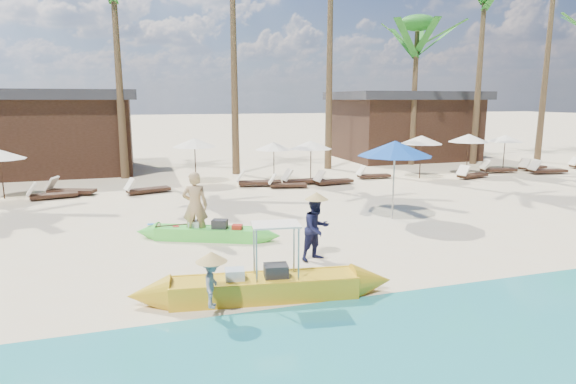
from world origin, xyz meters
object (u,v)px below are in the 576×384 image
object	(u,v)px
blue_umbrella	(395,148)
yellow_canoe	(264,286)
green_canoe	(207,233)
tourist	(195,206)

from	to	relation	value
blue_umbrella	yellow_canoe	bearing A→B (deg)	-138.51
green_canoe	yellow_canoe	bearing A→B (deg)	-59.76
green_canoe	blue_umbrella	xyz separation A→B (m)	(6.05, 0.58, 2.10)
yellow_canoe	blue_umbrella	size ratio (longest dim) A/B	2.26
green_canoe	tourist	world-z (taller)	tourist
yellow_canoe	blue_umbrella	distance (m)	7.68
blue_umbrella	green_canoe	bearing A→B (deg)	-174.53
green_canoe	blue_umbrella	bearing A→B (deg)	29.09
yellow_canoe	tourist	world-z (taller)	tourist
tourist	blue_umbrella	size ratio (longest dim) A/B	0.75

